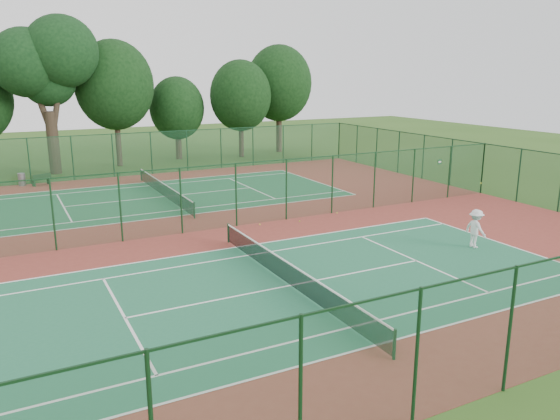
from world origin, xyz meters
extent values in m
plane|color=#2F531A|center=(0.00, 0.00, 0.00)|extent=(120.00, 120.00, 0.00)
cube|color=maroon|center=(0.00, 0.00, 0.01)|extent=(40.00, 36.00, 0.01)
cube|color=#206845|center=(0.00, -9.00, 0.01)|extent=(23.77, 10.97, 0.01)
cube|color=#1D5E37|center=(0.00, 9.00, 0.01)|extent=(23.77, 10.97, 0.01)
cube|color=#1B5231|center=(0.00, 18.00, 1.75)|extent=(40.00, 0.02, 3.50)
cube|color=#163D24|center=(0.00, 18.00, 3.46)|extent=(40.00, 0.05, 0.05)
cube|color=#164324|center=(0.00, -18.00, 1.75)|extent=(40.00, 0.02, 3.50)
cube|color=#12321A|center=(0.00, -18.00, 3.46)|extent=(40.00, 0.05, 0.05)
cube|color=#16442B|center=(20.00, 0.00, 1.75)|extent=(0.02, 36.00, 3.50)
cube|color=#133520|center=(20.00, 0.00, 3.46)|extent=(0.05, 36.00, 0.05)
cube|color=#174625|center=(0.00, 0.00, 1.75)|extent=(40.00, 0.02, 3.50)
cube|color=#153B1D|center=(0.00, 0.00, 3.46)|extent=(40.00, 0.05, 0.05)
cylinder|color=#163D23|center=(0.00, -15.40, 0.49)|extent=(0.10, 0.10, 0.97)
cylinder|color=#163D23|center=(0.00, -2.60, 0.49)|extent=(0.10, 0.10, 0.97)
cube|color=black|center=(0.00, -9.00, 0.48)|extent=(0.02, 12.80, 0.85)
cube|color=white|center=(0.00, -9.00, 0.92)|extent=(0.04, 12.80, 0.06)
cylinder|color=#163C25|center=(0.00, 2.60, 0.49)|extent=(0.10, 0.10, 0.97)
cylinder|color=#163C25|center=(0.00, 15.40, 0.49)|extent=(0.10, 0.10, 0.97)
cube|color=black|center=(0.00, 9.00, 0.48)|extent=(0.02, 12.80, 0.85)
cube|color=silver|center=(0.00, 9.00, 0.92)|extent=(0.04, 12.80, 0.06)
imported|color=silver|center=(10.20, -8.75, 0.95)|extent=(0.70, 1.21, 1.86)
cylinder|color=slate|center=(-8.34, 17.52, 0.48)|extent=(0.66, 0.66, 0.94)
cube|color=black|center=(-7.60, 16.79, 0.23)|extent=(0.23, 0.38, 0.43)
cube|color=black|center=(-6.55, 17.27, 0.23)|extent=(0.23, 0.38, 0.43)
cube|color=black|center=(-7.08, 17.03, 0.46)|extent=(1.47, 0.97, 0.05)
cube|color=black|center=(-6.99, 16.85, 0.68)|extent=(1.33, 0.65, 0.43)
sphere|color=#B6CE30|center=(5.01, -0.86, 0.05)|extent=(0.07, 0.07, 0.07)
sphere|color=yellow|center=(7.92, -0.23, 0.04)|extent=(0.07, 0.07, 0.07)
sphere|color=yellow|center=(2.74, -0.43, 0.05)|extent=(0.08, 0.08, 0.08)
cylinder|color=#31251A|center=(-5.57, 21.91, 2.56)|extent=(0.94, 0.94, 5.12)
cylinder|color=#31251A|center=(-6.33, 22.17, 6.41)|extent=(1.74, 0.51, 5.10)
cylinder|color=#31251A|center=(-4.80, 21.74, 6.66)|extent=(1.62, 0.48, 5.53)
sphere|color=black|center=(-6.93, 22.17, 8.97)|extent=(5.47, 5.47, 5.47)
sphere|color=black|center=(-4.28, 21.74, 9.82)|extent=(5.81, 5.81, 5.81)
sphere|color=black|center=(-5.39, 22.59, 7.69)|extent=(4.44, 4.44, 4.44)
camera|label=1|loc=(-9.56, -26.66, 8.13)|focal=35.00mm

